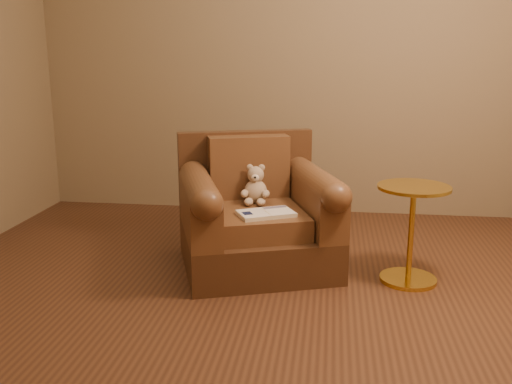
# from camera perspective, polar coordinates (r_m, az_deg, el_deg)

# --- Properties ---
(floor) EXTENTS (4.00, 4.00, 0.00)m
(floor) POSITION_cam_1_polar(r_m,az_deg,el_deg) (2.99, -0.80, -12.04)
(floor) COLOR #522F1C
(floor) RESTS_ON ground
(armchair) EXTENTS (1.12, 1.09, 0.80)m
(armchair) POSITION_cam_1_polar(r_m,az_deg,el_deg) (3.54, -0.03, -2.50)
(armchair) COLOR #492C18
(armchair) RESTS_ON floor
(teddy_bear) EXTENTS (0.18, 0.20, 0.25)m
(teddy_bear) POSITION_cam_1_polar(r_m,az_deg,el_deg) (3.57, -0.05, 0.39)
(teddy_bear) COLOR tan
(teddy_bear) RESTS_ON armchair
(guidebook) EXTENTS (0.37, 0.31, 0.03)m
(guidebook) POSITION_cam_1_polar(r_m,az_deg,el_deg) (3.30, 1.01, -2.16)
(guidebook) COLOR beige
(guidebook) RESTS_ON armchair
(side_table) EXTENTS (0.41, 0.41, 0.57)m
(side_table) POSITION_cam_1_polar(r_m,az_deg,el_deg) (3.39, 15.26, -3.76)
(side_table) COLOR gold
(side_table) RESTS_ON floor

